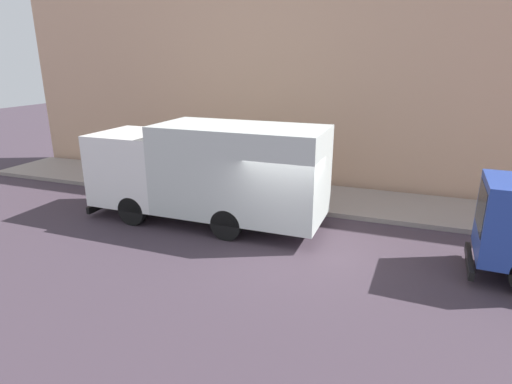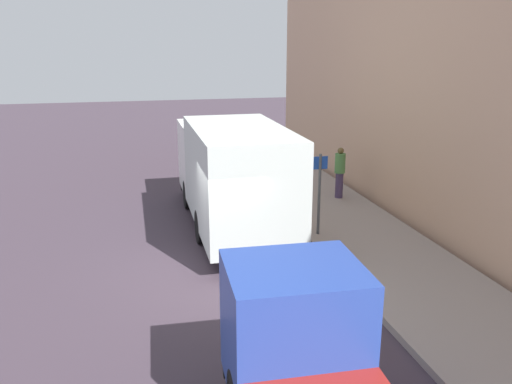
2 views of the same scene
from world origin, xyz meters
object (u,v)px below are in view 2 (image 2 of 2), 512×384
at_px(traffic_cone_orange, 280,184).
at_px(street_sign_post, 319,187).
at_px(pedestrian_standing, 340,171).
at_px(pedestrian_third, 267,159).
at_px(large_utility_truck, 232,171).
at_px(pedestrian_walking, 289,167).

distance_m(traffic_cone_orange, street_sign_post, 4.44).
bearing_deg(pedestrian_standing, pedestrian_third, -49.85).
bearing_deg(large_utility_truck, pedestrian_third, 63.65).
bearing_deg(traffic_cone_orange, large_utility_truck, -130.58).
bearing_deg(large_utility_truck, traffic_cone_orange, 49.72).
distance_m(large_utility_truck, pedestrian_standing, 4.53).
height_order(large_utility_truck, pedestrian_walking, large_utility_truck).
relative_size(pedestrian_standing, pedestrian_third, 1.06).
bearing_deg(pedestrian_standing, street_sign_post, 65.66).
distance_m(pedestrian_third, traffic_cone_orange, 1.92).
bearing_deg(large_utility_truck, pedestrian_standing, 21.97).
relative_size(pedestrian_walking, traffic_cone_orange, 2.50).
distance_m(pedestrian_standing, street_sign_post, 3.87).
height_order(large_utility_truck, pedestrian_third, large_utility_truck).
distance_m(pedestrian_third, street_sign_post, 6.18).
bearing_deg(pedestrian_standing, traffic_cone_orange, -22.10).
bearing_deg(pedestrian_walking, traffic_cone_orange, -74.74).
bearing_deg(large_utility_truck, pedestrian_walking, 47.57).
distance_m(large_utility_truck, pedestrian_third, 5.12).
distance_m(pedestrian_walking, pedestrian_standing, 1.94).
relative_size(large_utility_truck, street_sign_post, 3.34).
bearing_deg(traffic_cone_orange, pedestrian_standing, -28.86).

